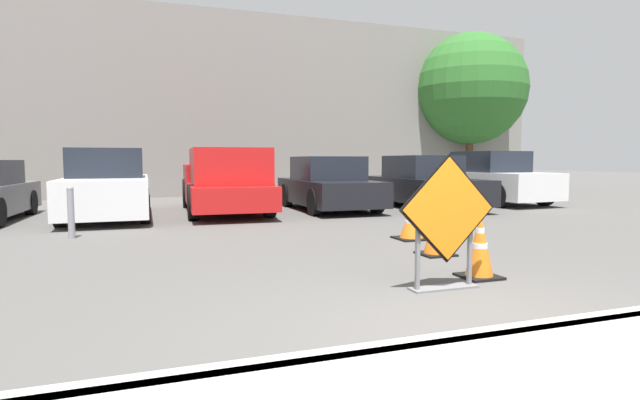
{
  "coord_description": "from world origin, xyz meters",
  "views": [
    {
      "loc": [
        -2.32,
        -2.83,
        1.35
      ],
      "look_at": [
        0.86,
        6.13,
        0.58
      ],
      "focal_mm": 28.0,
      "sensor_mm": 36.0,
      "label": 1
    }
  ],
  "objects": [
    {
      "name": "road_closed_sign",
      "position": [
        0.63,
        1.54,
        0.74
      ],
      "size": [
        1.12,
        0.2,
        1.41
      ],
      "color": "black",
      "rests_on": "ground_plane"
    },
    {
      "name": "ground_plane",
      "position": [
        0.0,
        10.0,
        0.0
      ],
      "size": [
        96.0,
        96.0,
        0.0
      ],
      "primitive_type": "plane",
      "color": "#565451"
    },
    {
      "name": "curb_lip",
      "position": [
        0.0,
        0.0,
        0.07
      ],
      "size": [
        30.29,
        0.2,
        0.14
      ],
      "color": "#ADAAA3",
      "rests_on": "ground_plane"
    },
    {
      "name": "pickup_truck",
      "position": [
        -0.37,
        9.81,
        0.74
      ],
      "size": [
        2.12,
        5.35,
        1.62
      ],
      "rotation": [
        0.0,
        0.0,
        3.1
      ],
      "color": "red",
      "rests_on": "ground_plane"
    },
    {
      "name": "parked_car_third",
      "position": [
        -3.11,
        9.75,
        0.73
      ],
      "size": [
        1.84,
        4.53,
        1.61
      ],
      "rotation": [
        0.0,
        0.0,
        3.14
      ],
      "color": "white",
      "rests_on": "ground_plane"
    },
    {
      "name": "traffic_cone_second",
      "position": [
        1.58,
        3.22,
        0.35
      ],
      "size": [
        0.46,
        0.46,
        0.73
      ],
      "color": "black",
      "rests_on": "ground_plane"
    },
    {
      "name": "parked_car_sixth",
      "position": [
        7.91,
        10.03,
        0.74
      ],
      "size": [
        2.07,
        4.22,
        1.62
      ],
      "rotation": [
        0.0,
        0.0,
        3.19
      ],
      "color": "white",
      "rests_on": "ground_plane"
    },
    {
      "name": "parked_car_fifth",
      "position": [
        5.16,
        9.52,
        0.68
      ],
      "size": [
        1.91,
        4.7,
        1.47
      ],
      "rotation": [
        0.0,
        0.0,
        3.1
      ],
      "color": "black",
      "rests_on": "ground_plane"
    },
    {
      "name": "bollard_nearest",
      "position": [
        -3.51,
        6.62,
        0.48
      ],
      "size": [
        0.12,
        0.12,
        0.91
      ],
      "color": "gray",
      "rests_on": "ground_plane"
    },
    {
      "name": "parked_car_fourth",
      "position": [
        2.4,
        9.8,
        0.66
      ],
      "size": [
        1.88,
        4.07,
        1.44
      ],
      "rotation": [
        0.0,
        0.0,
        3.13
      ],
      "color": "black",
      "rests_on": "ground_plane"
    },
    {
      "name": "street_tree_behind_lot",
      "position": [
        11.05,
        15.47,
        4.38
      ],
      "size": [
        4.73,
        4.73,
        6.76
      ],
      "color": "#513823",
      "rests_on": "ground_plane"
    },
    {
      "name": "building_facade_backdrop",
      "position": [
        3.06,
        18.47,
        3.44
      ],
      "size": [
        22.38,
        5.0,
        6.88
      ],
      "color": "gray",
      "rests_on": "ground_plane"
    },
    {
      "name": "traffic_cone_third",
      "position": [
        1.97,
        4.58,
        0.29
      ],
      "size": [
        0.54,
        0.54,
        0.59
      ],
      "color": "black",
      "rests_on": "ground_plane"
    },
    {
      "name": "traffic_cone_nearest",
      "position": [
        1.29,
        1.87,
        0.36
      ],
      "size": [
        0.43,
        0.43,
        0.74
      ],
      "color": "black",
      "rests_on": "ground_plane"
    }
  ]
}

